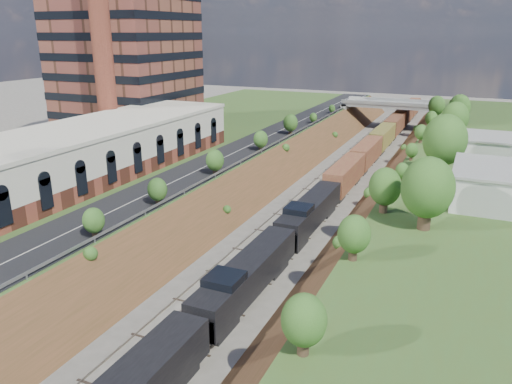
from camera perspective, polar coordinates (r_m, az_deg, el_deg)
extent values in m
cube|color=#435B25|center=(91.08, -12.99, 3.58)|extent=(44.00, 180.00, 5.00)
cube|color=brown|center=(80.86, -0.23, 0.40)|extent=(10.00, 180.00, 10.00)
cube|color=brown|center=(75.06, 15.29, -1.67)|extent=(10.00, 180.00, 10.00)
cube|color=gray|center=(77.94, 5.41, -0.29)|extent=(1.58, 180.00, 0.18)
cube|color=gray|center=(76.55, 9.10, -0.78)|extent=(1.58, 180.00, 0.18)
cube|color=black|center=(81.38, -3.14, 4.18)|extent=(8.00, 180.00, 0.10)
cube|color=#99999E|center=(79.52, -0.50, 4.25)|extent=(0.06, 171.00, 0.30)
cube|color=brown|center=(70.91, -20.47, 1.86)|extent=(14.00, 62.00, 2.20)
cube|color=beige|center=(70.14, -20.75, 4.41)|extent=(14.00, 62.00, 4.30)
cube|color=beige|center=(69.67, -20.97, 6.32)|extent=(14.30, 62.30, 0.50)
cube|color=brown|center=(104.67, -14.99, 18.80)|extent=(22.00, 22.00, 44.00)
cylinder|color=brown|center=(87.19, -17.36, 17.58)|extent=(3.20, 3.20, 40.00)
cube|color=gray|center=(137.83, 10.30, 8.77)|extent=(1.50, 8.00, 6.20)
cube|color=gray|center=(134.36, 19.93, 7.76)|extent=(1.50, 8.00, 6.20)
cube|color=gray|center=(135.17, 15.16, 9.59)|extent=(24.00, 8.00, 1.00)
cube|color=gray|center=(131.14, 14.90, 9.73)|extent=(24.00, 0.30, 0.80)
cube|color=gray|center=(138.98, 15.46, 10.11)|extent=(24.00, 0.30, 0.80)
cube|color=silver|center=(64.79, 25.58, 0.59)|extent=(9.00, 12.00, 4.00)
cube|color=silver|center=(86.20, 25.08, 4.48)|extent=(8.00, 10.00, 3.60)
cylinder|color=#473323|center=(53.60, 18.70, -2.72)|extent=(1.30, 1.30, 2.62)
ellipsoid|color=#346022|center=(52.63, 19.04, 0.49)|extent=(5.25, 5.25, 6.30)
cylinder|color=#473323|center=(48.15, -21.15, -6.25)|extent=(0.66, 0.66, 1.22)
ellipsoid|color=#346022|center=(47.60, -21.34, -4.64)|extent=(2.45, 2.45, 2.94)
cube|color=black|center=(47.76, -1.02, -9.46)|extent=(3.04, 18.24, 2.95)
cube|color=black|center=(64.26, 6.22, -2.18)|extent=(3.04, 18.24, 2.95)
cube|color=brown|center=(119.71, 15.00, 6.91)|extent=(3.04, 97.18, 3.65)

